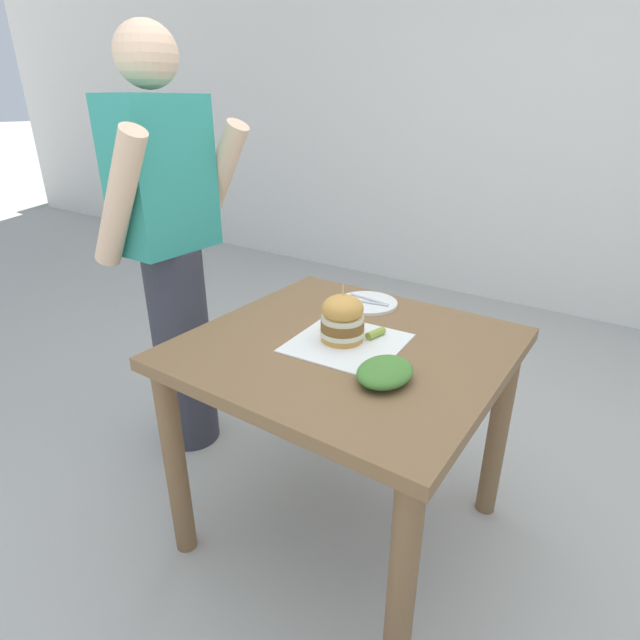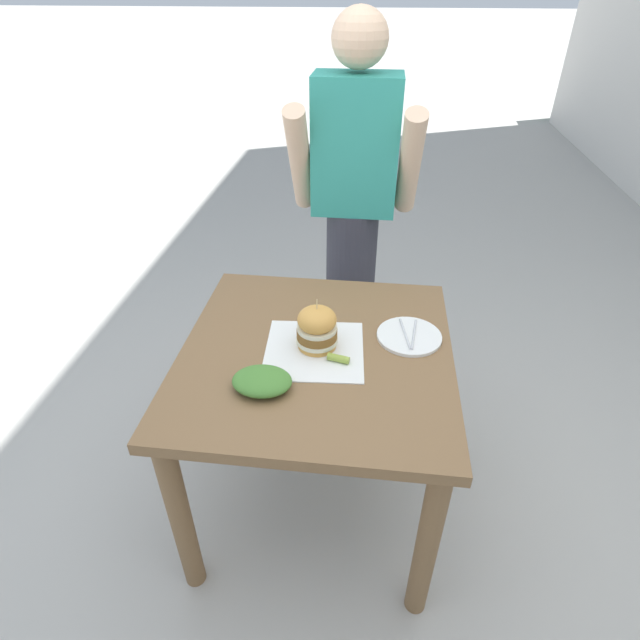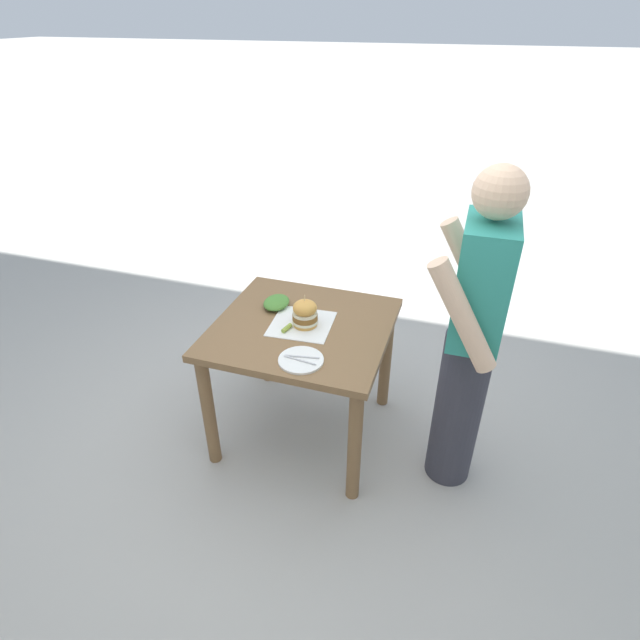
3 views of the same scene
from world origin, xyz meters
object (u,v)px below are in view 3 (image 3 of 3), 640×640
(sandwich, at_px, (305,314))
(side_plate_with_forks, at_px, (301,360))
(pickle_spear, at_px, (287,328))
(diner_across_table, at_px, (471,339))
(side_salad, at_px, (276,302))
(patio_table, at_px, (303,345))

(sandwich, bearing_deg, side_plate_with_forks, 15.87)
(sandwich, bearing_deg, pickle_spear, -45.11)
(diner_across_table, bearing_deg, pickle_spear, -88.97)
(sandwich, distance_m, pickle_spear, 0.12)
(pickle_spear, distance_m, side_plate_with_forks, 0.28)
(sandwich, relative_size, side_salad, 1.01)
(patio_table, bearing_deg, side_salad, -124.04)
(side_plate_with_forks, bearing_deg, diner_across_table, 107.92)
(sandwich, distance_m, diner_across_table, 0.85)
(sandwich, height_order, diner_across_table, diner_across_table)
(pickle_spear, bearing_deg, patio_table, 143.30)
(side_plate_with_forks, relative_size, side_salad, 1.22)
(sandwich, relative_size, side_plate_with_forks, 0.83)
(patio_table, distance_m, side_plate_with_forks, 0.35)
(side_plate_with_forks, distance_m, diner_across_table, 0.80)
(side_plate_with_forks, xyz_separation_m, side_salad, (-0.44, -0.31, 0.02))
(patio_table, relative_size, diner_across_table, 0.55)
(side_salad, bearing_deg, side_plate_with_forks, 34.65)
(diner_across_table, bearing_deg, side_salad, -100.59)
(patio_table, distance_m, pickle_spear, 0.18)
(side_salad, bearing_deg, pickle_spear, 34.10)
(sandwich, distance_m, side_plate_with_forks, 0.32)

